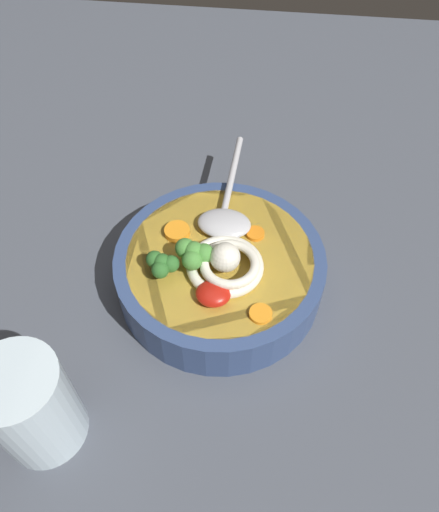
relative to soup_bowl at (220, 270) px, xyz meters
The scene contains 11 objects.
table_slab 4.95cm from the soup_bowl, 87.71° to the left, with size 134.15×134.15×4.21cm, color #474C56.
soup_bowl is the anchor object (origin of this frame).
noodle_pile 4.21cm from the soup_bowl, 62.26° to the right, with size 8.97×8.79×3.60cm.
soup_spoon 6.39cm from the soup_bowl, 87.45° to the left, with size 6.19×17.33×1.60cm.
chili_sauce_dollop 6.43cm from the soup_bowl, 87.13° to the right, with size 3.56×3.20×1.60cm, color #B2190F.
broccoli_floret_center 7.71cm from the soup_bowl, 150.62° to the right, with size 3.55×3.05×2.81cm.
broccoli_floret_left 5.50cm from the soup_bowl, 146.96° to the right, with size 4.16×3.58×3.29cm.
carrot_slice_beside_chili 6.42cm from the soup_bowl, 152.94° to the left, with size 2.86×2.86×0.74cm, color orange.
carrot_slice_right 5.74cm from the soup_bowl, 44.18° to the left, with size 2.05×2.05×0.45cm, color orange.
carrot_slice_extra_a 8.90cm from the soup_bowl, 54.36° to the right, with size 2.30×2.30×0.43cm, color orange.
drinking_glass 23.57cm from the soup_bowl, 127.07° to the right, with size 7.58×7.58×11.15cm, color silver.
Camera 1 is at (3.99, -33.80, 51.22)cm, focal length 34.60 mm.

